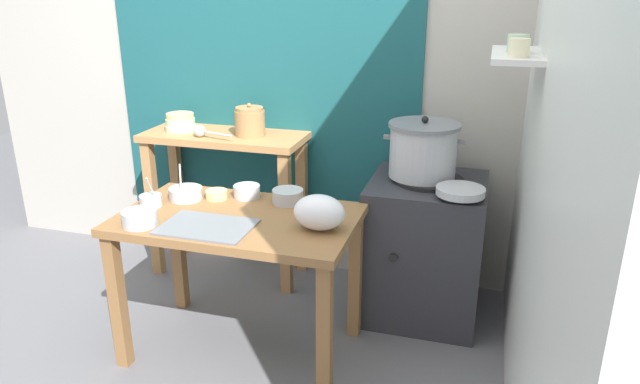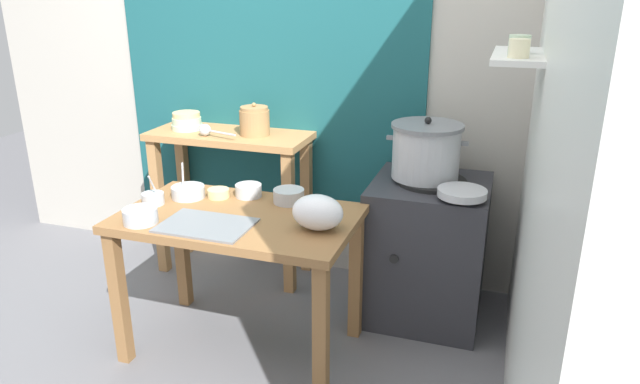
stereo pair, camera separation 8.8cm
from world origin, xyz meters
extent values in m
plane|color=slate|center=(0.00, 0.00, 0.00)|extent=(9.00, 9.00, 0.00)
cube|color=#B2ADA3|center=(0.10, 1.10, 1.30)|extent=(4.40, 0.10, 2.60)
cube|color=#195156|center=(-0.15, 1.04, 1.35)|extent=(1.90, 0.02, 2.10)
cube|color=silver|center=(1.40, 0.20, 1.30)|extent=(0.10, 3.20, 2.60)
cube|color=silver|center=(1.25, 0.40, 1.45)|extent=(0.20, 0.56, 0.02)
cylinder|color=beige|center=(1.25, 0.22, 1.50)|extent=(0.08, 0.08, 0.07)
cylinder|color=#B7D1AD|center=(1.25, 0.38, 1.50)|extent=(0.09, 0.09, 0.07)
cube|color=olive|center=(0.09, 0.08, 0.70)|extent=(1.10, 0.66, 0.04)
cube|color=olive|center=(-0.41, -0.20, 0.34)|extent=(0.06, 0.06, 0.68)
cube|color=olive|center=(0.59, -0.20, 0.34)|extent=(0.06, 0.06, 0.68)
cube|color=olive|center=(-0.41, 0.36, 0.34)|extent=(0.06, 0.06, 0.68)
cube|color=olive|center=(0.59, 0.36, 0.34)|extent=(0.06, 0.06, 0.68)
cube|color=#B27F4C|center=(-0.32, 0.83, 0.88)|extent=(0.96, 0.40, 0.04)
cube|color=#B27F4C|center=(-0.75, 0.68, 0.43)|extent=(0.06, 0.06, 0.86)
cube|color=#B27F4C|center=(0.11, 0.68, 0.43)|extent=(0.06, 0.06, 0.86)
cube|color=#B27F4C|center=(-0.75, 0.98, 0.43)|extent=(0.06, 0.06, 0.86)
cube|color=#B27F4C|center=(0.11, 0.98, 0.43)|extent=(0.06, 0.06, 0.86)
cube|color=#2D2D33|center=(0.90, 0.70, 0.38)|extent=(0.60, 0.60, 0.76)
cylinder|color=black|center=(0.90, 0.70, 0.77)|extent=(0.36, 0.36, 0.02)
cylinder|color=black|center=(0.78, 0.40, 0.45)|extent=(0.04, 0.02, 0.04)
cylinder|color=#B7BABF|center=(0.86, 0.72, 0.91)|extent=(0.34, 0.34, 0.26)
cylinder|color=slate|center=(0.86, 0.72, 1.05)|extent=(0.37, 0.37, 0.02)
sphere|color=black|center=(0.86, 0.72, 1.08)|extent=(0.04, 0.04, 0.04)
cube|color=slate|center=(0.67, 0.72, 0.98)|extent=(0.04, 0.02, 0.02)
cube|color=slate|center=(1.05, 0.72, 0.98)|extent=(0.04, 0.02, 0.02)
cylinder|color=#A37A4C|center=(-0.15, 0.83, 0.97)|extent=(0.17, 0.17, 0.15)
cylinder|color=#A37A4C|center=(-0.15, 0.83, 1.06)|extent=(0.16, 0.16, 0.02)
sphere|color=#A37A4C|center=(-0.15, 0.83, 1.08)|extent=(0.02, 0.02, 0.02)
cylinder|color=#B7D1AD|center=(-0.60, 0.83, 0.92)|extent=(0.18, 0.18, 0.03)
cylinder|color=#B7D1AD|center=(-0.60, 0.83, 0.95)|extent=(0.17, 0.17, 0.04)
cylinder|color=#E5C684|center=(-0.60, 0.83, 0.99)|extent=(0.16, 0.16, 0.03)
sphere|color=#B7BABF|center=(-0.42, 0.72, 0.94)|extent=(0.07, 0.07, 0.07)
cylinder|color=#B7BABF|center=(-0.29, 0.69, 0.94)|extent=(0.19, 0.06, 0.01)
cube|color=slate|center=(0.02, -0.09, 0.72)|extent=(0.40, 0.28, 0.01)
ellipsoid|color=white|center=(0.50, 0.04, 0.80)|extent=(0.23, 0.17, 0.16)
cylinder|color=#B7BABF|center=(1.07, 0.49, 0.80)|extent=(0.23, 0.23, 0.04)
cylinder|color=#B7BABF|center=(0.04, 0.32, 0.75)|extent=(0.13, 0.13, 0.06)
cylinder|color=#BFB28C|center=(0.04, 0.32, 0.78)|extent=(0.11, 0.11, 0.01)
cylinder|color=#B7BABF|center=(0.26, 0.30, 0.75)|extent=(0.15, 0.15, 0.07)
cylinder|color=#BFB28C|center=(0.26, 0.30, 0.78)|extent=(0.13, 0.13, 0.01)
cylinder|color=#B7BABF|center=(-0.24, 0.21, 0.75)|extent=(0.17, 0.17, 0.06)
cylinder|color=brown|center=(-0.24, 0.21, 0.77)|extent=(0.14, 0.14, 0.01)
cylinder|color=#B7BABF|center=(-0.26, 0.20, 0.81)|extent=(0.05, 0.09, 0.17)
cylinder|color=#B7BABF|center=(-0.36, 0.07, 0.75)|extent=(0.11, 0.11, 0.06)
cylinder|color=brown|center=(-0.36, 0.07, 0.77)|extent=(0.09, 0.09, 0.01)
cylinder|color=#B7BABF|center=(-0.34, 0.07, 0.80)|extent=(0.02, 0.09, 0.16)
cylinder|color=#B7BABF|center=(-0.27, -0.15, 0.75)|extent=(0.15, 0.15, 0.07)
cylinder|color=#337238|center=(-0.27, -0.15, 0.78)|extent=(0.13, 0.13, 0.01)
cylinder|color=#E5C684|center=(-0.10, 0.26, 0.74)|extent=(0.11, 0.11, 0.04)
cylinder|color=beige|center=(-0.10, 0.26, 0.76)|extent=(0.09, 0.09, 0.01)
camera|label=1|loc=(1.16, -2.19, 1.73)|focal=32.43mm
camera|label=2|loc=(1.24, -2.16, 1.73)|focal=32.43mm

